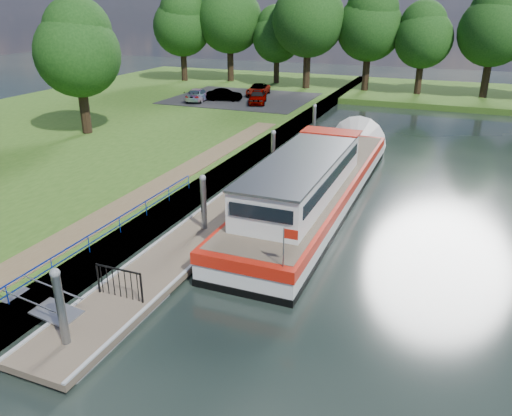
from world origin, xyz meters
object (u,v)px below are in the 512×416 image
at_px(pontoon, 244,199).
at_px(car_c, 198,95).
at_px(car_b, 224,95).
at_px(car_a, 258,97).
at_px(barge, 318,181).
at_px(car_d, 258,90).

height_order(pontoon, car_c, car_c).
height_order(car_b, car_c, car_c).
bearing_deg(car_b, car_a, -107.17).
xyz_separation_m(barge, car_c, (-18.02, 20.11, 0.36)).
bearing_deg(car_d, car_b, -127.96).
distance_m(car_b, car_c, 2.62).
bearing_deg(car_c, car_b, -163.71).
relative_size(pontoon, car_d, 6.82).
bearing_deg(car_b, pontoon, -165.37).
bearing_deg(car_c, barge, 122.53).
bearing_deg(car_a, car_d, 94.34).
bearing_deg(car_b, barge, -156.63).
xyz_separation_m(pontoon, car_d, (-9.99, 27.06, 1.26)).
bearing_deg(barge, pontoon, -153.67).
distance_m(pontoon, car_b, 26.03).
bearing_deg(car_a, car_c, 171.19).
relative_size(pontoon, barge, 1.42).
xyz_separation_m(barge, car_a, (-11.92, 20.98, 0.42)).
xyz_separation_m(barge, car_b, (-15.66, 21.25, 0.33)).
xyz_separation_m(car_a, car_c, (-6.10, -0.86, -0.06)).
bearing_deg(car_d, barge, -72.48).
height_order(pontoon, car_b, car_b).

